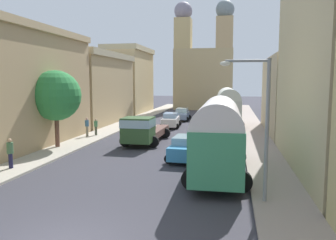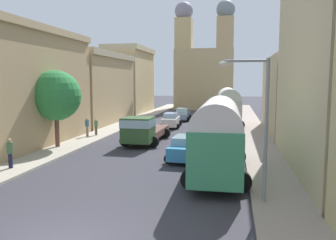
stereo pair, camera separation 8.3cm
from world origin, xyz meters
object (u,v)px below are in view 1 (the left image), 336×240
car_1 (182,114)px  car_2 (185,148)px  streetlamp_near (260,117)px  parked_bus_1 (228,105)px  car_3 (205,119)px  pedestrian_0 (10,152)px  parked_bus_0 (218,133)px  car_0 (171,120)px  pedestrian_1 (87,126)px  cargo_truck_0 (143,129)px  pedestrian_3 (96,126)px

car_1 → car_2: size_ratio=1.04×
car_2 → streetlamp_near: 8.80m
parked_bus_1 → car_1: bearing=143.7°
parked_bus_1 → car_2: size_ratio=2.40×
car_2 → car_3: size_ratio=1.10×
car_1 → pedestrian_0: (-6.06, -26.23, 0.27)m
car_1 → parked_bus_1: bearing=-36.3°
parked_bus_0 → car_0: bearing=108.0°
car_3 → pedestrian_1: size_ratio=2.03×
pedestrian_0 → cargo_truck_0: bearing=59.8°
parked_bus_1 → car_2: (-2.47, -17.42, -1.59)m
car_1 → streetlamp_near: size_ratio=0.71×
cargo_truck_0 → car_2: cargo_truck_0 is taller
parked_bus_0 → streetlamp_near: streetlamp_near is taller
car_1 → pedestrian_0: size_ratio=2.28×
car_0 → pedestrian_0: 20.23m
car_1 → car_2: 22.01m
car_1 → car_3: car_3 is taller
car_2 → parked_bus_1: bearing=81.9°
parked_bus_1 → car_0: 6.82m
car_1 → pedestrian_1: 16.32m
cargo_truck_0 → streetlamp_near: size_ratio=1.23×
pedestrian_3 → streetlamp_near: size_ratio=0.27×
pedestrian_3 → streetlamp_near: bearing=-48.0°
car_0 → car_2: size_ratio=1.05×
car_2 → car_3: car_3 is taller
car_0 → pedestrian_3: size_ratio=2.59×
streetlamp_near → pedestrian_3: bearing=132.0°
parked_bus_1 → streetlamp_near: size_ratio=1.63×
parked_bus_0 → pedestrian_0: (-11.71, -1.25, -1.24)m
cargo_truck_0 → pedestrian_0: 10.72m
parked_bus_1 → car_2: 17.66m
pedestrian_3 → parked_bus_0: bearing=-43.1°
pedestrian_0 → pedestrian_1: 11.23m
parked_bus_0 → pedestrian_1: parked_bus_0 is taller
car_2 → pedestrian_0: pedestrian_0 is taller
cargo_truck_0 → car_0: 10.13m
pedestrian_1 → pedestrian_3: size_ratio=1.11×
pedestrian_0 → pedestrian_3: (0.13, 12.07, -0.12)m
car_0 → pedestrian_1: bearing=-127.1°
parked_bus_1 → car_1: (-5.88, 4.32, -1.59)m
car_2 → pedestrian_1: (-9.83, 6.74, 0.26)m
pedestrian_1 → streetlamp_near: streetlamp_near is taller
pedestrian_0 → pedestrian_3: 12.07m
cargo_truck_0 → pedestrian_1: size_ratio=4.06×
car_0 → pedestrian_0: bearing=-106.7°
car_0 → car_1: car_0 is taller
car_0 → car_2: bearing=-76.2°
car_1 → car_3: 5.78m
car_2 → car_0: bearing=103.8°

